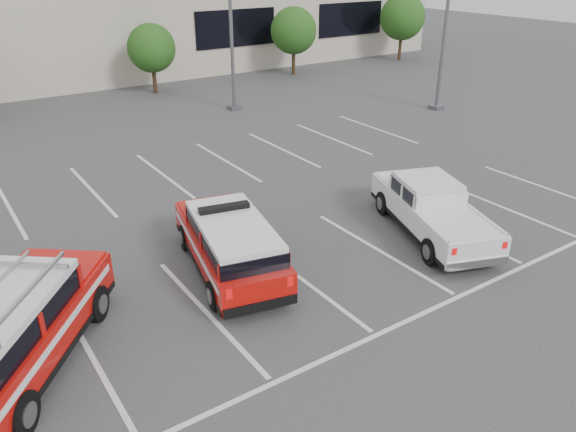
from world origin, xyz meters
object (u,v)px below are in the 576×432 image
Objects in this scene: convention_building at (20,1)px; ladder_suv at (11,336)px; light_pole_mid at (230,6)px; light_pole_right at (448,6)px; tree_far_right at (403,19)px; fire_chief_suv at (230,248)px; tree_right at (294,32)px; white_pickup at (431,214)px; tree_mid_right at (153,50)px.

convention_building is 32.45m from ladder_suv.
convention_building is at bearing 113.26° from light_pole_mid.
tree_far_right is at bearing 52.96° from light_pole_right.
tree_right is at bearing 64.08° from fire_chief_suv.
tree_far_right is 30.13m from white_pickup.
ladder_suv is at bearing -102.39° from convention_building.
tree_mid_right is 16.47m from light_pole_right.
light_pole_right is (10.91, -12.05, 2.68)m from tree_mid_right.
tree_right is 24.47m from white_pickup.
tree_right is 10.00m from tree_far_right.
tree_far_right is 0.90× the size of ladder_suv.
convention_building is at bearing 125.89° from light_pole_right.
tree_right is at bearing -33.37° from convention_building.
light_pole_right is (-9.09, -12.05, 2.14)m from tree_far_right.
convention_building is 11.20m from tree_mid_right.
fire_chief_suv is at bearing -153.45° from light_pole_right.
convention_building reaches higher than tree_mid_right.
fire_chief_suv is (-1.48, -30.51, -4.01)m from convention_building.
tree_mid_right is at bearing 109.53° from white_pickup.
ladder_suv is (-31.82, -21.64, -2.21)m from tree_far_right.
light_pole_mid is 10.82m from light_pole_right.
tree_far_right reaches higher than tree_right.
convention_building is 32.45m from white_pickup.
ladder_suv is at bearing -135.23° from tree_right.
light_pole_right is 19.85m from fire_chief_suv.
fire_chief_suv is at bearing -119.55° from light_pole_mid.
tree_right is 26.48m from fire_chief_suv.
white_pickup is 1.01× the size of ladder_suv.
ladder_suv is at bearing -161.53° from white_pickup.
light_pole_mid is 1.96× the size of fire_chief_suv.
fire_chief_suv is at bearing 48.66° from ladder_suv.
ladder_suv is (-11.43, 0.41, 0.20)m from white_pickup.
fire_chief_suv is (-6.39, -20.69, -1.79)m from tree_mid_right.
light_pole_right is 1.89× the size of ladder_suv.
light_pole_right reaches higher than fire_chief_suv.
tree_far_right is at bearing 67.78° from white_pickup.
light_pole_mid is at bearing 72.92° from fire_chief_suv.
light_pole_mid is 21.23m from ladder_suv.
ladder_suv is (-11.82, -21.64, -1.67)m from tree_mid_right.
tree_far_right is 33.62m from fire_chief_suv.
tree_mid_right is 20.01m from tree_far_right.
light_pole_right is 1.96× the size of fire_chief_suv.
ladder_suv is (-5.43, -0.95, 0.12)m from fire_chief_suv.
tree_far_right is 0.47× the size of light_pole_right.
ladder_suv is at bearing -157.11° from light_pole_right.
white_pickup is (-0.39, -22.06, -1.87)m from tree_mid_right.
tree_right reaches higher than tree_mid_right.
white_pickup is (-20.39, -22.06, -2.41)m from tree_far_right.
tree_far_right is 15.24m from light_pole_right.
white_pickup is at bearing -115.22° from tree_right.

